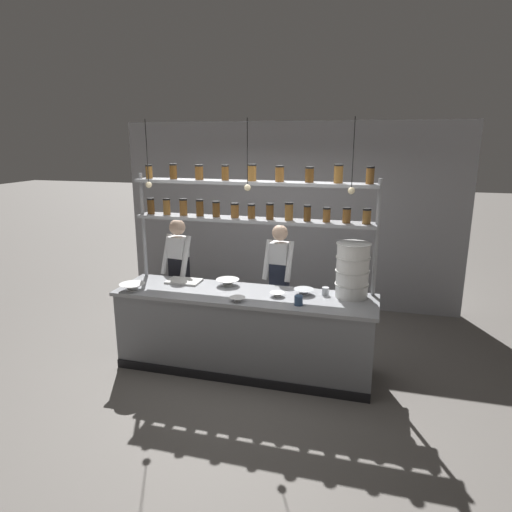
{
  "coord_description": "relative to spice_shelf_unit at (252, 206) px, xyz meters",
  "views": [
    {
      "loc": [
        1.4,
        -4.62,
        2.6
      ],
      "look_at": [
        0.08,
        0.2,
        1.31
      ],
      "focal_mm": 32.0,
      "sensor_mm": 36.0,
      "label": 1
    }
  ],
  "objects": [
    {
      "name": "prep_bowl_center_front",
      "position": [
        0.38,
        -0.33,
        -0.92
      ],
      "size": [
        0.16,
        0.16,
        0.05
      ],
      "color": "silver",
      "rests_on": "prep_counter"
    },
    {
      "name": "pendant_light_row",
      "position": [
        0.02,
        -0.33,
        0.28
      ],
      "size": [
        2.29,
        0.07,
        0.74
      ],
      "color": "black"
    },
    {
      "name": "serving_cup_front",
      "position": [
        0.88,
        -0.14,
        -0.9
      ],
      "size": [
        0.08,
        0.08,
        0.09
      ],
      "color": "#B2B7BC",
      "rests_on": "prep_counter"
    },
    {
      "name": "spice_shelf_unit",
      "position": [
        0.0,
        0.0,
        0.0
      ],
      "size": [
        2.82,
        0.28,
        2.34
      ],
      "color": "#999BA0",
      "rests_on": "ground_plane"
    },
    {
      "name": "chef_center",
      "position": [
        0.23,
        0.45,
        -0.97
      ],
      "size": [
        0.38,
        0.29,
        1.57
      ],
      "rotation": [
        0.0,
        0.0,
        -0.09
      ],
      "color": "black",
      "rests_on": "ground_plane"
    },
    {
      "name": "prep_bowl_far_left",
      "position": [
        0.65,
        -0.19,
        -0.91
      ],
      "size": [
        0.23,
        0.23,
        0.06
      ],
      "color": "#B2B7BC",
      "rests_on": "prep_counter"
    },
    {
      "name": "back_wall",
      "position": [
        -0.0,
        2.05,
        -0.43
      ],
      "size": [
        5.33,
        0.12,
        2.85
      ],
      "primitive_type": "cube",
      "color": "#939399",
      "rests_on": "ground_plane"
    },
    {
      "name": "prep_bowl_center_back",
      "position": [
        -0.27,
        -0.11,
        -0.9
      ],
      "size": [
        0.27,
        0.27,
        0.08
      ],
      "color": "silver",
      "rests_on": "prep_counter"
    },
    {
      "name": "prep_bowl_near_left",
      "position": [
        -1.26,
        -0.57,
        -0.9
      ],
      "size": [
        0.29,
        0.29,
        0.08
      ],
      "color": "white",
      "rests_on": "prep_counter"
    },
    {
      "name": "serving_cup_by_board",
      "position": [
        0.65,
        -0.54,
        -0.89
      ],
      "size": [
        0.09,
        0.09,
        0.1
      ],
      "color": "#334C70",
      "rests_on": "prep_counter"
    },
    {
      "name": "prep_counter",
      "position": [
        -0.0,
        -0.33,
        -1.4
      ],
      "size": [
        2.93,
        0.76,
        0.92
      ],
      "color": "gray",
      "rests_on": "ground_plane"
    },
    {
      "name": "prep_bowl_near_right",
      "position": [
        0.0,
        -0.6,
        -0.92
      ],
      "size": [
        0.17,
        0.17,
        0.05
      ],
      "color": "white",
      "rests_on": "prep_counter"
    },
    {
      "name": "chef_left",
      "position": [
        -1.06,
        0.26,
        -0.94
      ],
      "size": [
        0.39,
        0.31,
        1.61
      ],
      "rotation": [
        0.0,
        0.0,
        -0.15
      ],
      "color": "black",
      "rests_on": "ground_plane"
    },
    {
      "name": "ground_plane",
      "position": [
        -0.0,
        -0.33,
        -1.86
      ],
      "size": [
        40.0,
        40.0,
        0.0
      ],
      "primitive_type": "plane",
      "color": "slate"
    },
    {
      "name": "container_stack",
      "position": [
        1.16,
        -0.13,
        -0.64
      ],
      "size": [
        0.37,
        0.37,
        0.6
      ],
      "color": "white",
      "rests_on": "prep_counter"
    },
    {
      "name": "cutting_board",
      "position": [
        -0.82,
        -0.13,
        -0.93
      ],
      "size": [
        0.4,
        0.26,
        0.02
      ],
      "color": "silver",
      "rests_on": "prep_counter"
    }
  ]
}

